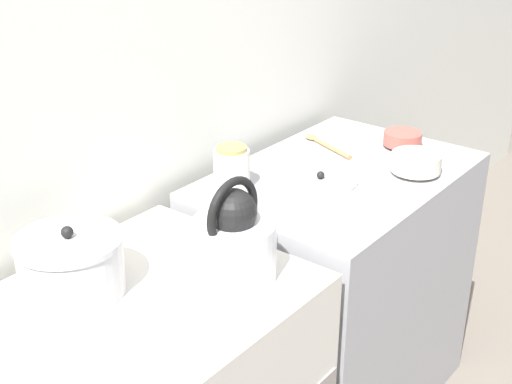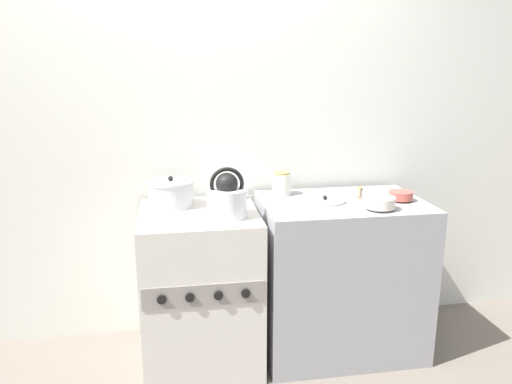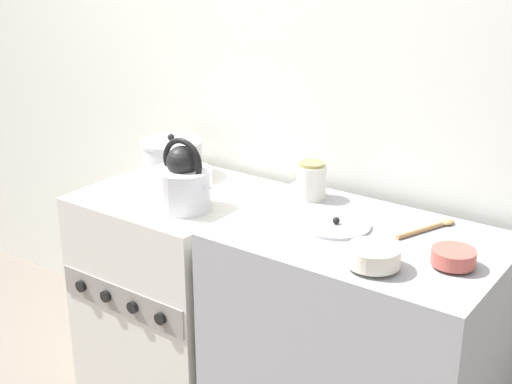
% 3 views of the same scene
% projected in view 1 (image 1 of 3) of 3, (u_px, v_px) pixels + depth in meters
% --- Properties ---
extents(wall_back, '(7.00, 0.06, 2.50)m').
position_uv_depth(wall_back, '(38.00, 90.00, 1.70)').
color(wall_back, silver).
rests_on(wall_back, ground_plane).
extents(counter, '(0.88, 0.61, 0.87)m').
position_uv_depth(counter, '(334.00, 292.00, 2.39)').
color(counter, '#99999E').
rests_on(counter, ground_plane).
extents(kettle, '(0.25, 0.20, 0.26)m').
position_uv_depth(kettle, '(234.00, 241.00, 1.66)').
color(kettle, silver).
rests_on(kettle, stove).
extents(cooking_pot, '(0.25, 0.25, 0.17)m').
position_uv_depth(cooking_pot, '(71.00, 265.00, 1.61)').
color(cooking_pot, '#B2B2B7').
rests_on(cooking_pot, stove).
extents(enamel_bowl, '(0.15, 0.15, 0.07)m').
position_uv_depth(enamel_bowl, '(416.00, 163.00, 2.18)').
color(enamel_bowl, beige).
rests_on(enamel_bowl, counter).
extents(small_ceramic_bowl, '(0.13, 0.13, 0.05)m').
position_uv_depth(small_ceramic_bowl, '(402.00, 139.00, 2.39)').
color(small_ceramic_bowl, '#B75147').
rests_on(small_ceramic_bowl, counter).
extents(storage_jar, '(0.11, 0.11, 0.13)m').
position_uv_depth(storage_jar, '(232.00, 168.00, 2.06)').
color(storage_jar, silver).
rests_on(storage_jar, counter).
extents(loose_pot_lid, '(0.22, 0.22, 0.03)m').
position_uv_depth(loose_pot_lid, '(320.00, 180.00, 2.13)').
color(loose_pot_lid, '#B2B2B7').
rests_on(loose_pot_lid, counter).
extents(wooden_spoon, '(0.11, 0.24, 0.02)m').
position_uv_depth(wooden_spoon, '(324.00, 144.00, 2.40)').
color(wooden_spoon, '#A37A4C').
rests_on(wooden_spoon, counter).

